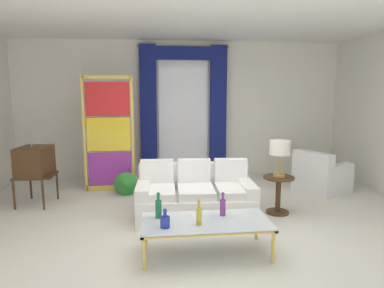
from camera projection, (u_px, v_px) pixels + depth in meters
name	position (u px, v px, depth m)	size (l,w,h in m)	color
ground_plane	(200.00, 225.00, 4.97)	(16.00, 16.00, 0.00)	silver
wall_rear	(181.00, 110.00, 7.74)	(8.00, 0.12, 3.00)	white
ceiling_slab	(193.00, 19.00, 5.29)	(8.00, 7.60, 0.04)	white
curtained_window	(184.00, 99.00, 7.54)	(2.00, 0.17, 2.70)	white
couch_white_long	(195.00, 197.00, 5.30)	(1.79, 0.99, 0.86)	white
coffee_table	(206.00, 223.00, 4.05)	(1.51, 0.71, 0.41)	silver
bottle_blue_decanter	(199.00, 215.00, 3.91)	(0.06, 0.06, 0.30)	gold
bottle_crystal_tall	(165.00, 221.00, 3.84)	(0.11, 0.11, 0.22)	navy
bottle_amber_squat	(158.00, 208.00, 4.12)	(0.08, 0.08, 0.32)	#196B3D
bottle_ruby_flask	(223.00, 206.00, 4.20)	(0.07, 0.07, 0.30)	#753384
vintage_tv	(34.00, 162.00, 5.79)	(0.62, 0.66, 1.35)	#472D19
armchair_white	(320.00, 177.00, 6.57)	(1.09, 1.08, 0.80)	white
stained_glass_divider	(109.00, 137.00, 6.55)	(0.95, 0.05, 2.20)	gold
peacock_figurine	(126.00, 185.00, 6.29)	(0.44, 0.60, 0.50)	beige
round_side_table	(278.00, 191.00, 5.41)	(0.48, 0.48, 0.59)	#472D19
table_lamp_brass	(280.00, 149.00, 5.31)	(0.32, 0.32, 0.57)	#B29338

